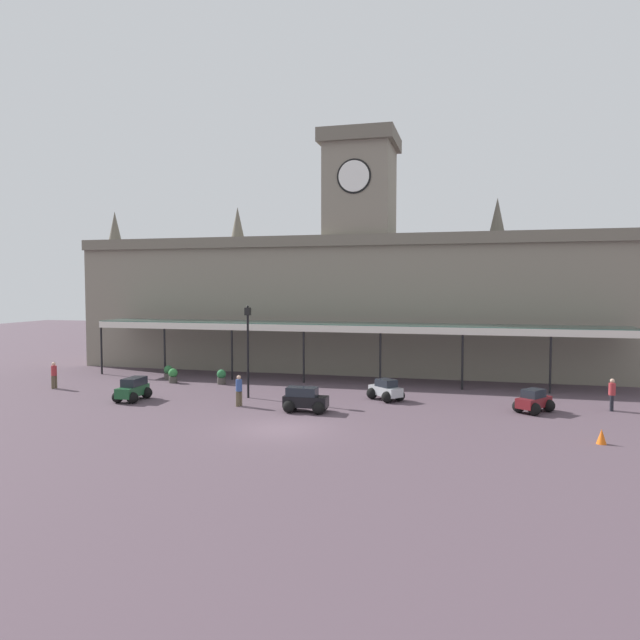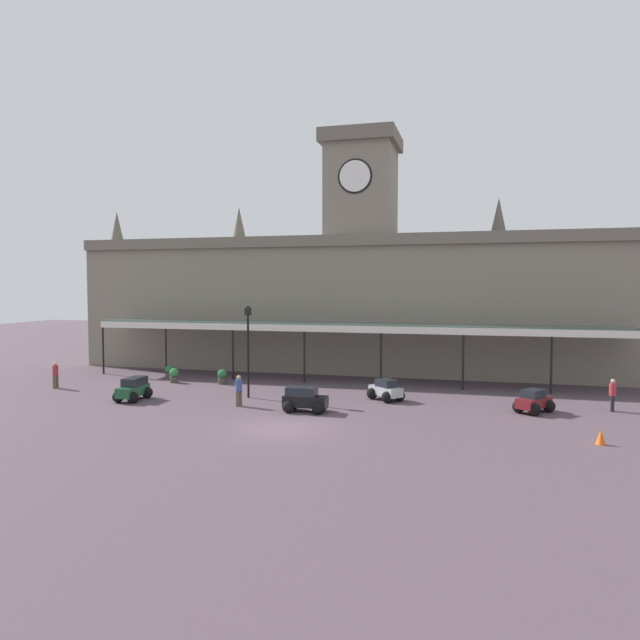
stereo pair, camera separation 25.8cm
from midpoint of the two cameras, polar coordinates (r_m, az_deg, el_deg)
The scene contains 15 objects.
ground_plane at distance 27.02m, azimuth -4.01°, elevation -10.47°, with size 140.00×140.00×0.00m, color #51404A.
station_building at distance 44.48m, azimuth 3.71°, elevation 2.38°, with size 43.79×5.80×17.71m.
entrance_canopy at distance 39.55m, azimuth 2.30°, elevation -0.55°, with size 36.03×3.26×3.93m.
car_silver_sedan at distance 33.61m, azimuth 6.16°, elevation -6.87°, with size 2.23×2.20×1.19m.
car_maroon_sedan at distance 32.13m, azimuth 19.77°, elevation -7.52°, with size 2.15×2.25×1.19m.
car_black_estate at distance 30.35m, azimuth -1.70°, elevation -7.84°, with size 2.26×1.56×1.27m.
car_green_estate at distance 34.97m, azimuth -17.88°, elevation -6.51°, with size 1.59×2.28×1.27m.
pedestrian_beside_cars at distance 31.98m, azimuth -8.09°, elevation -6.67°, with size 0.34×0.36×1.67m.
pedestrian_near_entrance at distance 33.98m, azimuth 26.23°, elevation -6.39°, with size 0.34×0.38×1.67m.
pedestrian_crossing_forecourt at distance 40.68m, azimuth -24.53°, elevation -4.80°, with size 0.34×0.38×1.67m.
victorian_lamppost at distance 33.99m, azimuth -7.21°, elevation -2.03°, with size 0.30×0.30×5.33m.
traffic_cone at distance 26.92m, azimuth 25.36°, elevation -10.16°, with size 0.40×0.40×0.62m, color orange.
planter_by_canopy at distance 39.34m, azimuth -9.71°, elevation -5.43°, with size 0.60×0.60×0.96m.
planter_near_kerb at distance 40.53m, azimuth -14.22°, elevation -5.23°, with size 0.60×0.60×0.96m.
planter_forecourt_centre at distance 42.10m, azimuth -14.65°, elevation -4.92°, with size 0.60×0.60×0.96m.
Camera 1 is at (8.27, -24.90, 6.43)m, focal length 33.04 mm.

